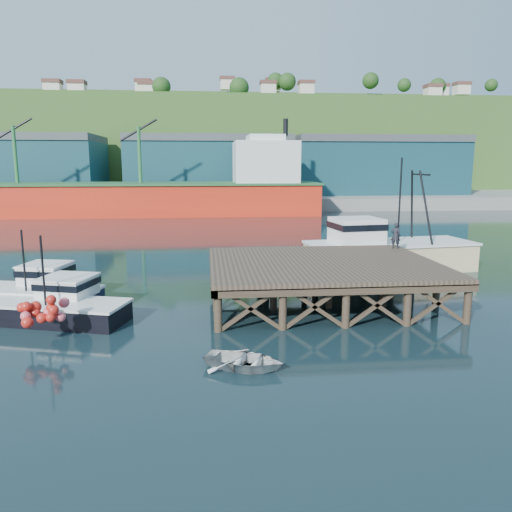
{
  "coord_description": "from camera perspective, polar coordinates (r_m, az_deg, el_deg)",
  "views": [
    {
      "loc": [
        -0.62,
        -25.66,
        7.21
      ],
      "look_at": [
        2.12,
        2.0,
        2.11
      ],
      "focal_mm": 35.0,
      "sensor_mm": 36.0,
      "label": 1
    }
  ],
  "objects": [
    {
      "name": "dockworker",
      "position": [
        31.77,
        15.66,
        2.26
      ],
      "size": [
        0.68,
        0.56,
        1.6
      ],
      "primitive_type": "imported",
      "rotation": [
        0.0,
        0.0,
        2.8
      ],
      "color": "black",
      "rests_on": "wharf"
    },
    {
      "name": "ground",
      "position": [
        26.67,
        -4.14,
        -5.32
      ],
      "size": [
        300.0,
        300.0,
        0.0
      ],
      "primitive_type": "plane",
      "color": "black",
      "rests_on": "ground"
    },
    {
      "name": "wharf",
      "position": [
        26.73,
        7.69,
        -1.07
      ],
      "size": [
        12.0,
        10.0,
        2.62
      ],
      "color": "brown",
      "rests_on": "ground"
    },
    {
      "name": "warehouse_left",
      "position": [
        96.97,
        -26.78,
        8.89
      ],
      "size": [
        32.0,
        16.0,
        9.0
      ],
      "primitive_type": "cube",
      "color": "#184451",
      "rests_on": "far_quay"
    },
    {
      "name": "far_quay",
      "position": [
        95.87,
        -5.32,
        6.65
      ],
      "size": [
        160.0,
        40.0,
        2.0
      ],
      "primitive_type": "cube",
      "color": "gray",
      "rests_on": "ground"
    },
    {
      "name": "warehouse_right",
      "position": [
        95.7,
        13.19,
        9.71
      ],
      "size": [
        30.0,
        16.0,
        9.0
      ],
      "primitive_type": "cube",
      "color": "#184451",
      "rests_on": "far_quay"
    },
    {
      "name": "cargo_ship",
      "position": [
        74.18,
        -11.82,
        7.17
      ],
      "size": [
        55.5,
        10.0,
        13.75
      ],
      "color": "red",
      "rests_on": "ground"
    },
    {
      "name": "warehouse_mid",
      "position": [
        90.67,
        -5.35,
        9.91
      ],
      "size": [
        28.0,
        16.0,
        9.0
      ],
      "primitive_type": "cube",
      "color": "#184451",
      "rests_on": "far_quay"
    },
    {
      "name": "trawler",
      "position": [
        35.53,
        14.69,
        0.94
      ],
      "size": [
        11.9,
        5.54,
        7.68
      ],
      "rotation": [
        0.0,
        0.0,
        0.13
      ],
      "color": "beige",
      "rests_on": "ground"
    },
    {
      "name": "boat_black",
      "position": [
        25.22,
        -21.67,
        -5.17
      ],
      "size": [
        7.15,
        5.93,
        4.16
      ],
      "rotation": [
        0.0,
        0.0,
        -0.29
      ],
      "color": "black",
      "rests_on": "ground"
    },
    {
      "name": "hillside",
      "position": [
        125.72,
        -5.5,
        12.09
      ],
      "size": [
        220.0,
        50.0,
        22.0
      ],
      "primitive_type": "cube",
      "color": "#2D511E",
      "rests_on": "ground"
    },
    {
      "name": "dinghy",
      "position": [
        18.26,
        -1.37,
        -11.84
      ],
      "size": [
        3.51,
        3.1,
        0.6
      ],
      "primitive_type": "imported",
      "rotation": [
        0.0,
        0.0,
        1.14
      ],
      "color": "silver",
      "rests_on": "ground"
    },
    {
      "name": "boat_navy",
      "position": [
        27.93,
        -23.68,
        -3.71
      ],
      "size": [
        6.97,
        4.43,
        4.12
      ],
      "rotation": [
        0.0,
        0.0,
        -0.25
      ],
      "color": "black",
      "rests_on": "ground"
    }
  ]
}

